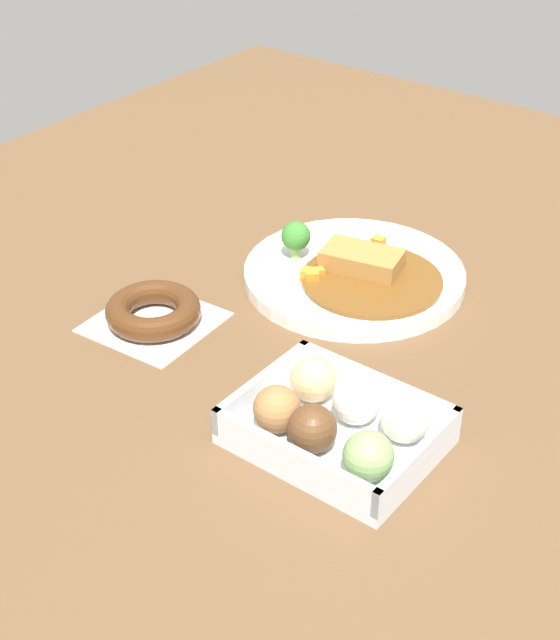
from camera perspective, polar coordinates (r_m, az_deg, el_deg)
ground_plane at (r=1.10m, az=5.22°, el=-0.83°), size 1.60×1.60×0.00m
curry_plate at (r=1.19m, az=4.55°, el=2.90°), size 0.28×0.28×0.07m
donut_box at (r=0.92m, az=3.53°, el=-6.27°), size 0.19×0.15×0.06m
chocolate_ring_donut at (r=1.11m, az=-7.76°, el=0.52°), size 0.15×0.15×0.03m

